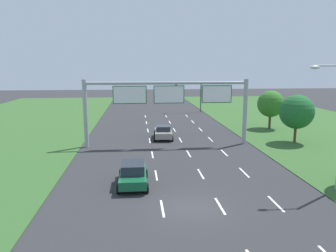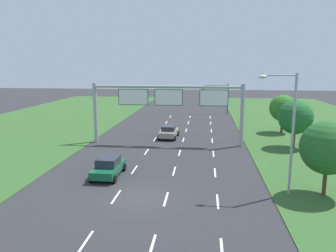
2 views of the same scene
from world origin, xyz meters
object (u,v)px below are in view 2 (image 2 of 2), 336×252
object	(u,v)px
sign_gantry	(168,101)
traffic_light_mast	(217,93)
roadside_tree_far	(283,108)
roadside_tree_near	(328,148)
street_lamp	(288,124)
roadside_tree_mid	(295,117)
car_near_red	(108,167)
car_lead_silver	(169,132)

from	to	relation	value
sign_gantry	traffic_light_mast	distance (m)	25.55
roadside_tree_far	roadside_tree_near	bearing A→B (deg)	-95.07
sign_gantry	street_lamp	world-z (taller)	street_lamp
traffic_light_mast	roadside_tree_near	distance (m)	39.05
roadside_tree_mid	roadside_tree_far	xyz separation A→B (m)	(0.54, 8.21, -0.08)
traffic_light_mast	street_lamp	xyz separation A→B (m)	(3.37, -38.56, 1.21)
car_near_red	street_lamp	distance (m)	14.26
sign_gantry	roadside_tree_far	bearing A→B (deg)	28.87
street_lamp	roadside_tree_far	xyz separation A→B (m)	(4.69, 21.81, -1.72)
car_near_red	sign_gantry	bearing A→B (deg)	72.88
car_near_red	traffic_light_mast	distance (m)	37.70
car_lead_silver	traffic_light_mast	world-z (taller)	traffic_light_mast
traffic_light_mast	roadside_tree_mid	xyz separation A→B (m)	(7.52, -24.96, -0.42)
car_lead_silver	car_near_red	bearing A→B (deg)	-99.72
roadside_tree_near	traffic_light_mast	bearing A→B (deg)	99.02
roadside_tree_near	car_lead_silver	bearing A→B (deg)	126.76
car_near_red	roadside_tree_near	size ratio (longest dim) A/B	0.78
roadside_tree_mid	street_lamp	bearing A→B (deg)	-106.98
car_lead_silver	street_lamp	distance (m)	20.31
roadside_tree_mid	roadside_tree_far	bearing A→B (deg)	86.27
car_lead_silver	traffic_light_mast	distance (m)	22.67
street_lamp	roadside_tree_mid	xyz separation A→B (m)	(4.15, 13.60, -1.64)
car_near_red	traffic_light_mast	bearing A→B (deg)	74.99
street_lamp	roadside_tree_near	size ratio (longest dim) A/B	1.59
street_lamp	traffic_light_mast	bearing A→B (deg)	94.99
traffic_light_mast	roadside_tree_mid	world-z (taller)	traffic_light_mast
sign_gantry	roadside_tree_mid	world-z (taller)	sign_gantry
car_near_red	car_lead_silver	distance (m)	15.16
car_lead_silver	roadside_tree_mid	size ratio (longest dim) A/B	0.78
car_near_red	car_lead_silver	xyz separation A→B (m)	(3.36, 14.78, -0.05)
sign_gantry	roadside_tree_near	size ratio (longest dim) A/B	3.22
car_lead_silver	roadside_tree_mid	xyz separation A→B (m)	(14.19, -3.53, 2.68)
traffic_light_mast	street_lamp	size ratio (longest dim) A/B	0.66
car_near_red	car_lead_silver	world-z (taller)	car_near_red
car_lead_silver	roadside_tree_far	world-z (taller)	roadside_tree_far
car_lead_silver	sign_gantry	world-z (taller)	sign_gantry
car_near_red	roadside_tree_mid	xyz separation A→B (m)	(17.56, 11.25, 2.63)
car_near_red	car_lead_silver	size ratio (longest dim) A/B	1.01
traffic_light_mast	sign_gantry	bearing A→B (deg)	-104.49
traffic_light_mast	roadside_tree_far	distance (m)	18.59
street_lamp	roadside_tree_near	xyz separation A→B (m)	(2.75, -0.00, -1.59)
roadside_tree_near	roadside_tree_far	bearing A→B (deg)	84.93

